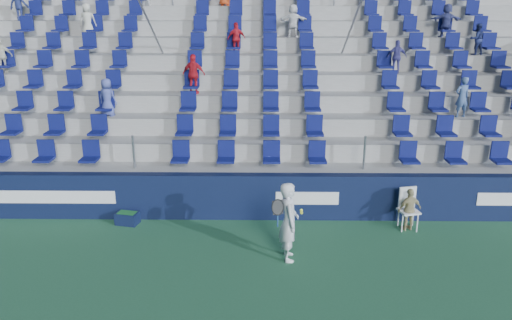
{
  "coord_description": "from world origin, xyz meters",
  "views": [
    {
      "loc": [
        0.35,
        -8.77,
        5.45
      ],
      "look_at": [
        0.2,
        2.8,
        1.7
      ],
      "focal_mm": 35.0,
      "sensor_mm": 36.0,
      "label": 1
    }
  ],
  "objects": [
    {
      "name": "sponsor_wall",
      "position": [
        0.0,
        3.15,
        0.6
      ],
      "size": [
        24.0,
        0.32,
        1.2
      ],
      "color": "#0E1635",
      "rests_on": "ground"
    },
    {
      "name": "tennis_player",
      "position": [
        0.93,
        1.02,
        0.89
      ],
      "size": [
        0.69,
        0.68,
        1.77
      ],
      "color": "silver",
      "rests_on": "ground"
    },
    {
      "name": "grandstand",
      "position": [
        -0.0,
        8.24,
        2.14
      ],
      "size": [
        24.0,
        8.17,
        6.63
      ],
      "color": "#A2A29D",
      "rests_on": "ground"
    },
    {
      "name": "line_judge",
      "position": [
        3.96,
        2.5,
        0.54
      ],
      "size": [
        0.68,
        0.45,
        1.08
      ],
      "primitive_type": "imported",
      "rotation": [
        0.0,
        0.0,
        3.46
      ],
      "color": "tan",
      "rests_on": "ground"
    },
    {
      "name": "line_judge_chair",
      "position": [
        3.96,
        2.66,
        0.59
      ],
      "size": [
        0.54,
        0.56,
        1.03
      ],
      "color": "white",
      "rests_on": "ground"
    },
    {
      "name": "ground",
      "position": [
        0.0,
        0.0,
        0.0
      ],
      "size": [
        70.0,
        70.0,
        0.0
      ],
      "primitive_type": "plane",
      "color": "#29613E",
      "rests_on": "ground"
    },
    {
      "name": "ball_bin",
      "position": [
        -3.06,
        2.75,
        0.17
      ],
      "size": [
        0.61,
        0.47,
        0.31
      ],
      "color": "#0E1736",
      "rests_on": "ground"
    }
  ]
}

